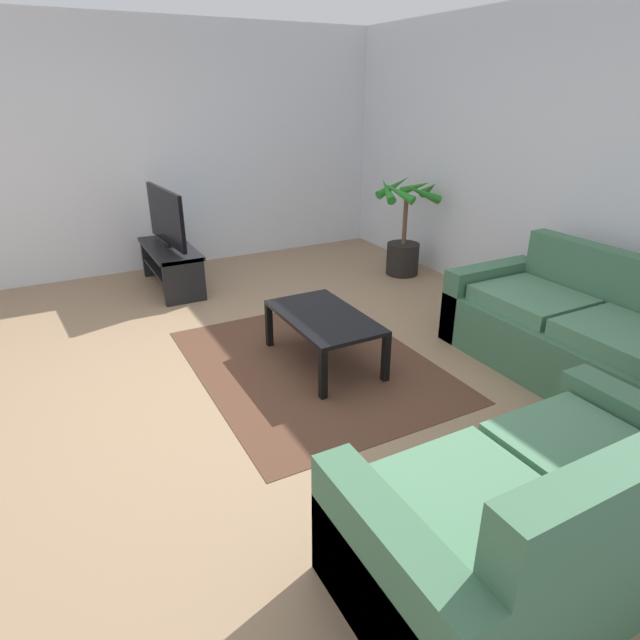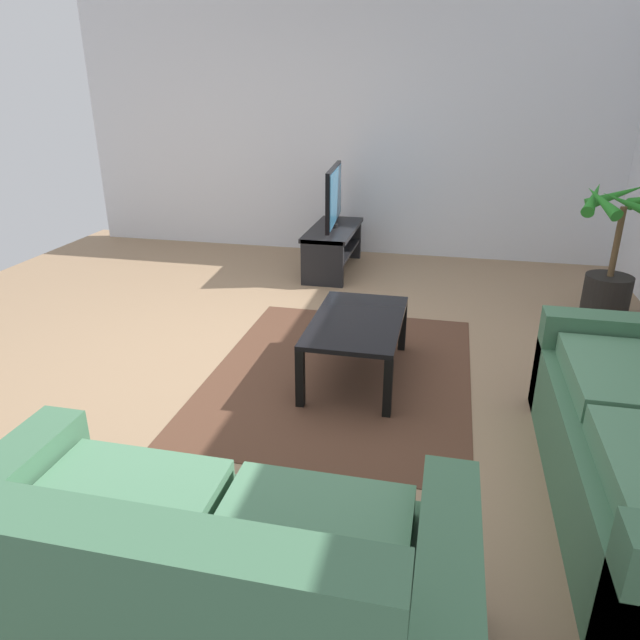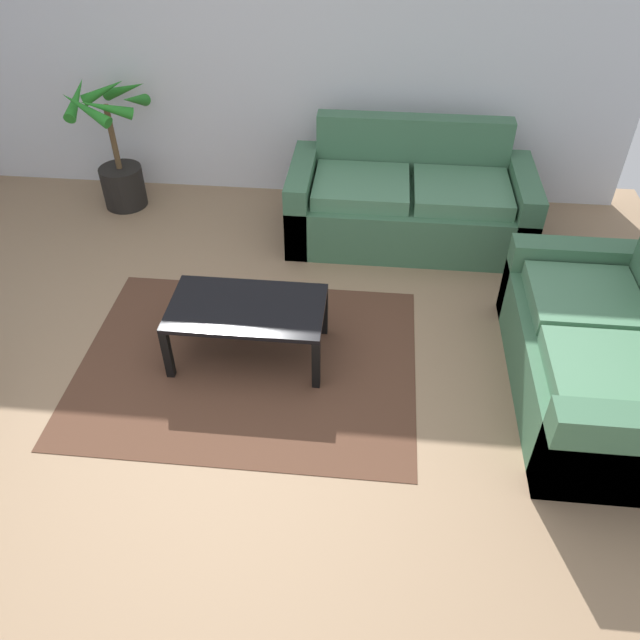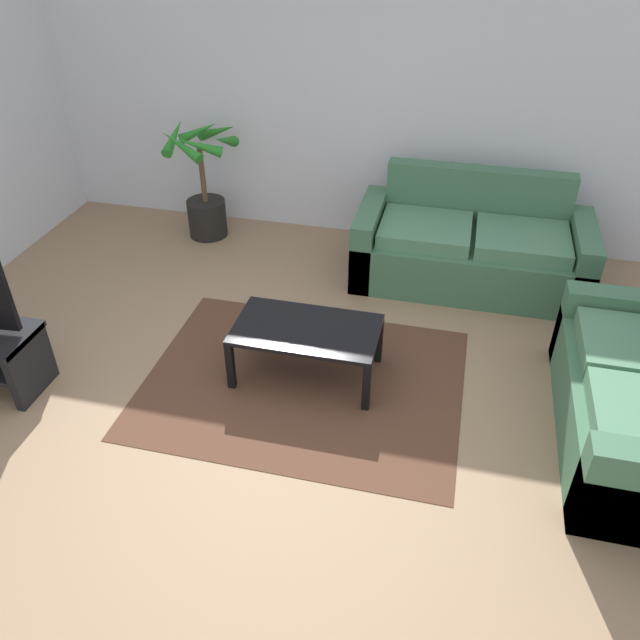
# 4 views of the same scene
# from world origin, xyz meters

# --- Properties ---
(ground_plane) EXTENTS (6.60, 6.60, 0.00)m
(ground_plane) POSITION_xyz_m (0.00, 0.00, 0.00)
(ground_plane) COLOR #937556
(wall_back) EXTENTS (6.00, 0.06, 2.70)m
(wall_back) POSITION_xyz_m (0.00, 3.00, 1.35)
(wall_back) COLOR silver
(wall_back) RESTS_ON ground
(couch_main) EXTENTS (1.94, 0.90, 0.90)m
(couch_main) POSITION_xyz_m (1.14, 2.28, 0.30)
(couch_main) COLOR #3F6B4C
(couch_main) RESTS_ON ground
(couch_loveseat) EXTENTS (0.90, 1.67, 0.90)m
(couch_loveseat) POSITION_xyz_m (2.28, 0.56, 0.30)
(couch_loveseat) COLOR #3F6B4C
(couch_loveseat) RESTS_ON ground
(coffee_table) EXTENTS (0.99, 0.57, 0.40)m
(coffee_table) POSITION_xyz_m (0.10, 0.71, 0.35)
(coffee_table) COLOR black
(coffee_table) RESTS_ON ground
(area_rug) EXTENTS (2.20, 1.70, 0.01)m
(area_rug) POSITION_xyz_m (0.10, 0.61, 0.00)
(area_rug) COLOR #513323
(area_rug) RESTS_ON ground
(potted_palm) EXTENTS (0.65, 0.71, 1.11)m
(potted_palm) POSITION_xyz_m (-1.38, 2.55, 0.46)
(potted_palm) COLOR black
(potted_palm) RESTS_ON ground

